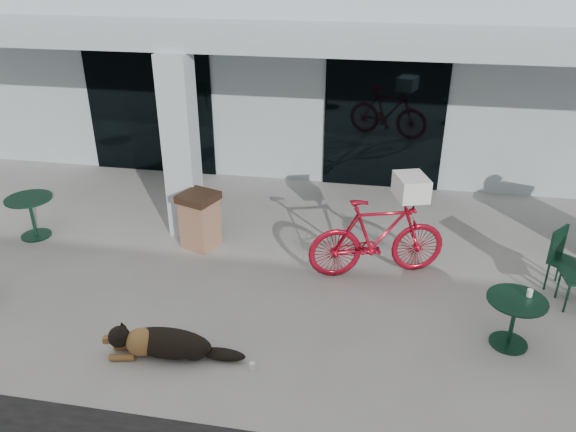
% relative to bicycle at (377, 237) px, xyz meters
% --- Properties ---
extents(ground, '(80.00, 80.00, 0.00)m').
position_rel_bicycle_xyz_m(ground, '(-1.86, -1.43, -0.64)').
color(ground, '#A7A59D').
rests_on(ground, ground).
extents(building, '(22.00, 7.00, 4.50)m').
position_rel_bicycle_xyz_m(building, '(-1.86, 7.07, 1.61)').
color(building, '#B1C0C8').
rests_on(building, ground).
extents(storefront_glass_left, '(2.80, 0.06, 2.70)m').
position_rel_bicycle_xyz_m(storefront_glass_left, '(-5.06, 3.55, 0.71)').
color(storefront_glass_left, black).
rests_on(storefront_glass_left, ground).
extents(storefront_glass_right, '(2.40, 0.06, 2.70)m').
position_rel_bicycle_xyz_m(storefront_glass_right, '(-0.06, 3.55, 0.71)').
color(storefront_glass_right, black).
rests_on(storefront_glass_right, ground).
extents(column, '(0.50, 0.50, 3.12)m').
position_rel_bicycle_xyz_m(column, '(-3.36, 0.87, 0.92)').
color(column, '#B1C0C8').
rests_on(column, ground).
extents(overhang, '(22.00, 2.80, 0.18)m').
position_rel_bicycle_xyz_m(overhang, '(-1.86, 2.17, 2.57)').
color(overhang, '#B1C0C8').
rests_on(overhang, column).
extents(bicycle, '(2.20, 1.23, 1.27)m').
position_rel_bicycle_xyz_m(bicycle, '(0.00, 0.00, 0.00)').
color(bicycle, '#A90D22').
rests_on(bicycle, ground).
extents(laundry_basket, '(0.58, 0.67, 0.34)m').
position_rel_bicycle_xyz_m(laundry_basket, '(0.43, 0.14, 0.80)').
color(laundry_basket, white).
rests_on(laundry_basket, bicycle).
extents(dog, '(1.36, 0.67, 0.43)m').
position_rel_bicycle_xyz_m(dog, '(-2.45, -2.43, -0.42)').
color(dog, black).
rests_on(dog, ground).
extents(cup_near_dog, '(0.09, 0.09, 0.09)m').
position_rel_bicycle_xyz_m(cup_near_dog, '(-1.36, -2.49, -0.59)').
color(cup_near_dog, white).
rests_on(cup_near_dog, ground).
extents(cafe_table_near, '(1.02, 1.02, 0.74)m').
position_rel_bicycle_xyz_m(cafe_table_near, '(-5.92, 0.16, -0.27)').
color(cafe_table_near, '#133826').
rests_on(cafe_table_near, ground).
extents(cafe_table_far, '(0.76, 0.76, 0.69)m').
position_rel_bicycle_xyz_m(cafe_table_far, '(1.77, -1.43, -0.29)').
color(cafe_table_far, '#133826').
rests_on(cafe_table_far, ground).
extents(cafe_chair_far_a, '(0.64, 0.64, 0.96)m').
position_rel_bicycle_xyz_m(cafe_chair_far_a, '(2.75, 0.02, -0.16)').
color(cafe_chair_far_a, '#133826').
rests_on(cafe_chair_far_a, ground).
extents(cup_on_table, '(0.07, 0.07, 0.10)m').
position_rel_bicycle_xyz_m(cup_on_table, '(1.92, -1.33, 0.10)').
color(cup_on_table, white).
rests_on(cup_on_table, cafe_table_far).
extents(trash_receptacle, '(0.72, 0.72, 0.96)m').
position_rel_bicycle_xyz_m(trash_receptacle, '(-2.95, 0.37, -0.16)').
color(trash_receptacle, '#94654D').
rests_on(trash_receptacle, ground).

